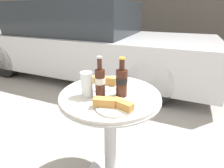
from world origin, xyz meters
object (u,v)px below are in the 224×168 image
Objects in this scene: cola_bottle_left at (122,81)px; lunch_plate_far at (114,105)px; parked_car at (84,43)px; cola_bottle_right at (100,82)px; drinking_glass at (87,85)px; bistro_table at (110,118)px; lunch_plate_near at (102,83)px.

lunch_plate_far is (0.02, -0.16, -0.08)m from cola_bottle_left.
cola_bottle_left is 2.51m from parked_car.
drinking_glass is (-0.08, -0.02, -0.03)m from cola_bottle_right.
lunch_plate_far is at bearing -84.41° from cola_bottle_left.
drinking_glass is at bearing -157.35° from cola_bottle_left.
parked_car reaches higher than cola_bottle_right.
cola_bottle_right is 1.11× the size of lunch_plate_far.
lunch_plate_far is 2.65m from parked_car.
parked_car is (-1.38, 2.07, -0.18)m from cola_bottle_right.
cola_bottle_left is 0.21m from drinking_glass.
drinking_glass is 0.67× the size of lunch_plate_far.
parked_car is at bearing 126.63° from cola_bottle_left.
lunch_plate_far is at bearing -60.29° from bistro_table.
lunch_plate_far is at bearing -55.15° from parked_car.
cola_bottle_left is 0.22m from lunch_plate_near.
cola_bottle_right reaches higher than lunch_plate_far.
lunch_plate_near is at bearing -55.53° from parked_car.
cola_bottle_right reaches higher than cola_bottle_left.
cola_bottle_left is at bearing -28.56° from lunch_plate_near.
lunch_plate_near is at bearing 138.20° from bistro_table.
drinking_glass is 0.03× the size of parked_car.
parked_car reaches higher than drinking_glass.
parked_car is at bearing 123.69° from cola_bottle_right.
lunch_plate_far is at bearing -52.45° from lunch_plate_near.
cola_bottle_left is at bearing 29.63° from cola_bottle_right.
cola_bottle_left is 0.18m from lunch_plate_far.
parked_car reaches higher than cola_bottle_left.
cola_bottle_left is (0.08, -0.01, 0.28)m from bistro_table.
cola_bottle_left is at bearing -4.56° from bistro_table.
parked_car reaches higher than lunch_plate_near.
bistro_table is 3.13× the size of lunch_plate_far.
cola_bottle_right is 0.18m from lunch_plate_far.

